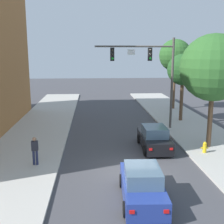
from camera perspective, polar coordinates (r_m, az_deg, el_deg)
name	(u,v)px	position (r m, az deg, el deg)	size (l,w,h in m)	color
ground_plane	(131,172)	(16.14, 3.75, -11.88)	(120.00, 120.00, 0.00)	#424247
sidewalk_left	(10,175)	(16.57, -19.62, -11.63)	(5.00, 60.00, 0.15)	#B2AFA8
traffic_signal_mast	(151,67)	(23.96, 7.71, 8.93)	(6.50, 0.38, 7.50)	#514C47
car_lead_black	(154,139)	(19.80, 8.36, -5.24)	(1.87, 4.26, 1.60)	black
car_following_blue	(142,185)	(13.10, 5.99, -14.28)	(1.98, 4.31, 1.60)	navy
pedestrian_sidewalk_left_walker	(35,149)	(16.99, -15.06, -7.19)	(0.36, 0.22, 1.64)	#232847
fire_hydrant	(205,147)	(19.47, 17.93, -6.66)	(0.48, 0.24, 0.72)	gold
street_tree_nearest	(214,68)	(19.98, 19.54, 8.26)	(4.38, 4.38, 7.54)	brown
street_tree_second	(183,70)	(27.49, 13.90, 8.10)	(2.89, 2.89, 6.23)	brown
street_tree_third	(175,56)	(33.38, 12.45, 10.87)	(3.57, 3.57, 7.81)	brown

